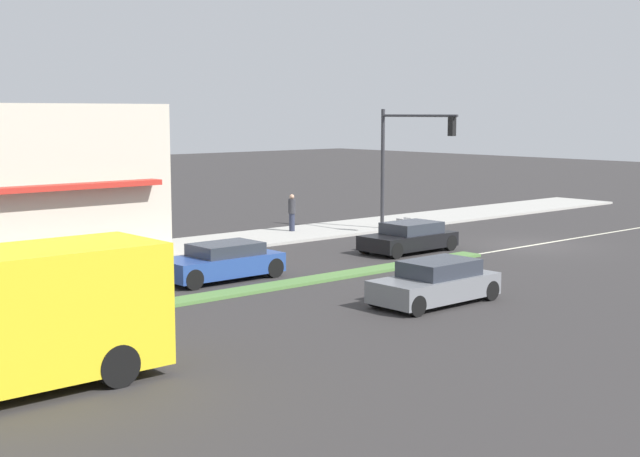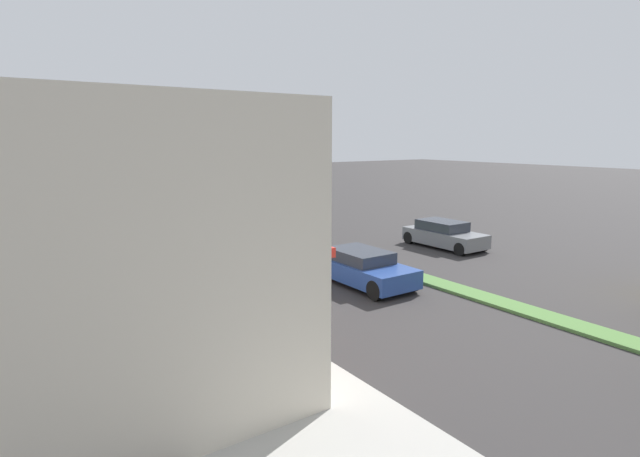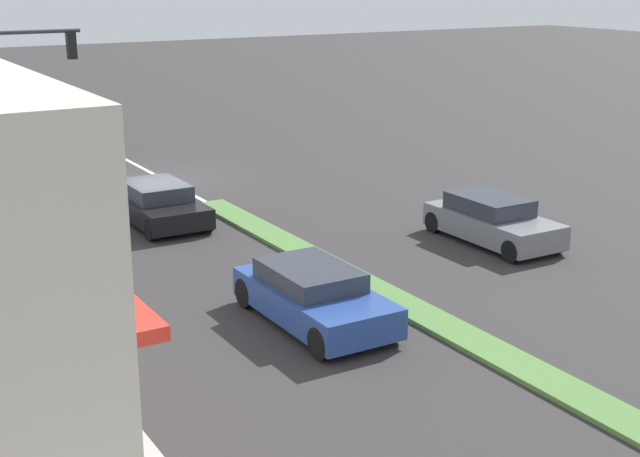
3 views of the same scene
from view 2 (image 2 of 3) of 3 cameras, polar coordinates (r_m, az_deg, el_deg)
The scene contains 10 objects.
ground_plane at distance 17.34m, azimuth 18.29°, elevation -7.68°, with size 160.00×160.00×0.00m, color #333030.
sidewalk_right at distance 11.48m, azimuth -9.06°, elevation -16.40°, with size 4.00×73.00×0.12m, color #B2AFA8.
lane_marking_center at distance 31.27m, azimuth -8.87°, elevation 0.60°, with size 0.16×60.00×0.01m, color beige.
building_corner_store at distance 11.62m, azimuth -21.79°, elevation -1.30°, with size 6.07×8.16×5.77m.
traffic_signal_main at distance 27.40m, azimuth -19.47°, elevation 6.99°, with size 4.59×0.34×5.60m.
pedestrian at distance 23.17m, azimuth -24.55°, elevation -1.04°, with size 0.34×0.34×1.71m.
warning_aframe_sign at distance 27.23m, azimuth -17.17°, elevation -0.27°, with size 0.45×0.53×0.84m.
suv_black at distance 25.57m, azimuth -8.21°, elevation -0.22°, with size 1.89×4.00×1.20m.
coupe_blue at distance 18.04m, azimuth 4.86°, elevation -4.48°, with size 1.87×4.11×1.23m.
suv_grey at distance 24.76m, azimuth 14.00°, elevation -0.69°, with size 1.78×4.01×1.28m.
Camera 2 is at (13.32, 27.82, 5.19)m, focal length 28.00 mm.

